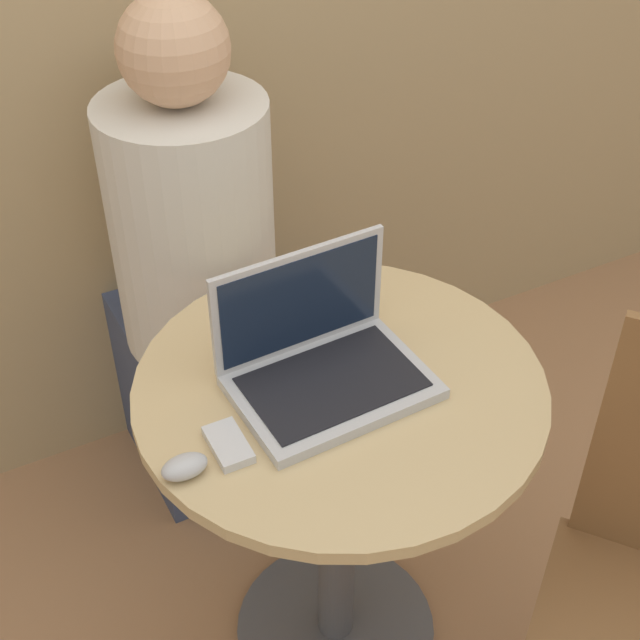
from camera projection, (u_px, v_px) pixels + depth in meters
The scene contains 6 objects.
ground_plane at pixel (335, 629), 1.94m from camera, with size 12.00×12.00×0.00m, color #9E704C.
round_table at pixel (338, 469), 1.61m from camera, with size 0.69×0.69×0.73m.
laptop at pixel (322, 359), 1.45m from camera, with size 0.32×0.23×0.21m.
cell_phone at pixel (228, 445), 1.36m from camera, with size 0.05×0.09×0.02m.
computer_mouse at pixel (185, 467), 1.31m from camera, with size 0.07×0.04×0.03m.
person_seated at pixel (191, 298), 2.02m from camera, with size 0.34×0.53×1.22m.
Camera 1 is at (-0.53, -0.95, 1.74)m, focal length 50.00 mm.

